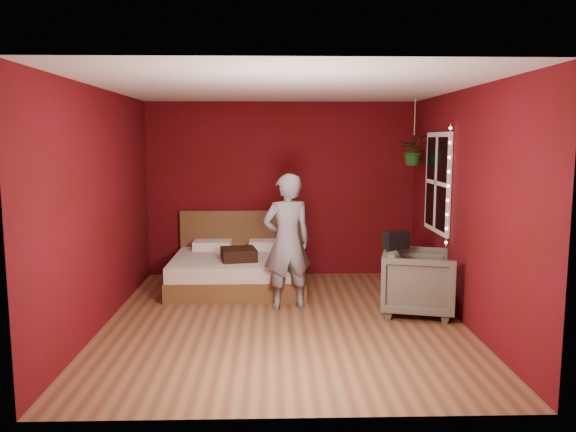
% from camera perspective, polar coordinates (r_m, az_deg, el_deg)
% --- Properties ---
extents(floor, '(4.50, 4.50, 0.00)m').
position_cam_1_polar(floor, '(6.48, -0.39, -10.60)').
color(floor, brown).
rests_on(floor, ground).
extents(room_walls, '(4.04, 4.54, 2.62)m').
position_cam_1_polar(room_walls, '(6.16, -0.40, 4.39)').
color(room_walls, '#5C0916').
rests_on(room_walls, ground).
extents(window, '(0.05, 0.97, 1.27)m').
position_cam_1_polar(window, '(7.37, 14.93, 3.29)').
color(window, white).
rests_on(window, room_walls).
extents(fairy_lights, '(0.04, 0.04, 1.45)m').
position_cam_1_polar(fairy_lights, '(6.86, 15.97, 2.94)').
color(fairy_lights, silver).
rests_on(fairy_lights, room_walls).
extents(bed, '(1.80, 1.53, 0.99)m').
position_cam_1_polar(bed, '(7.88, -5.03, -5.34)').
color(bed, brown).
rests_on(bed, ground).
extents(person, '(0.68, 0.53, 1.64)m').
position_cam_1_polar(person, '(6.76, -0.09, -2.63)').
color(person, slate).
rests_on(person, ground).
extents(armchair, '(1.00, 0.99, 0.76)m').
position_cam_1_polar(armchair, '(6.82, 13.10, -6.55)').
color(armchair, '#5B5848').
rests_on(armchair, ground).
extents(handbag, '(0.32, 0.24, 0.21)m').
position_cam_1_polar(handbag, '(6.78, 10.95, -2.41)').
color(handbag, black).
rests_on(handbag, armchair).
extents(throw_pillow, '(0.52, 0.52, 0.16)m').
position_cam_1_polar(throw_pillow, '(7.50, -5.03, -3.89)').
color(throw_pillow, black).
rests_on(throw_pillow, bed).
extents(hanging_plant, '(0.43, 0.39, 0.91)m').
position_cam_1_polar(hanging_plant, '(7.97, 12.67, 6.53)').
color(hanging_plant, silver).
rests_on(hanging_plant, room_walls).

